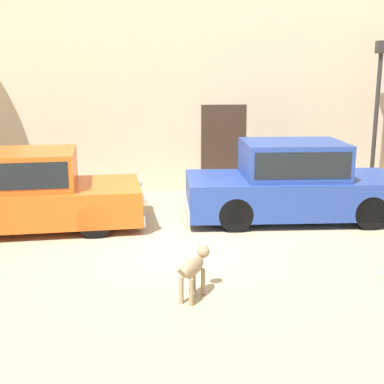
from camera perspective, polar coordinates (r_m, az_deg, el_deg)
The scene contains 6 objects.
ground_plane at distance 8.62m, azimuth -1.35°, elevation -6.17°, with size 80.00×80.00×0.00m, color tan.
parked_sedan_nearest at distance 10.00m, azimuth -18.14°, elevation 0.16°, with size 4.48×2.13×1.46m.
parked_sedan_second at distance 10.30m, azimuth 11.18°, elevation 1.16°, with size 4.40×1.94×1.55m.
apartment_block at distance 16.08m, azimuth 11.81°, elevation 17.45°, with size 17.78×5.99×8.27m.
stray_dog_spotted at distance 6.64m, azimuth 0.26°, elevation -8.33°, with size 0.53×0.82×0.65m.
street_lamp at distance 12.90m, azimuth 19.94°, elevation 9.92°, with size 0.22×0.22×3.56m.
Camera 1 is at (-0.57, -8.11, 2.84)m, focal length 47.96 mm.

